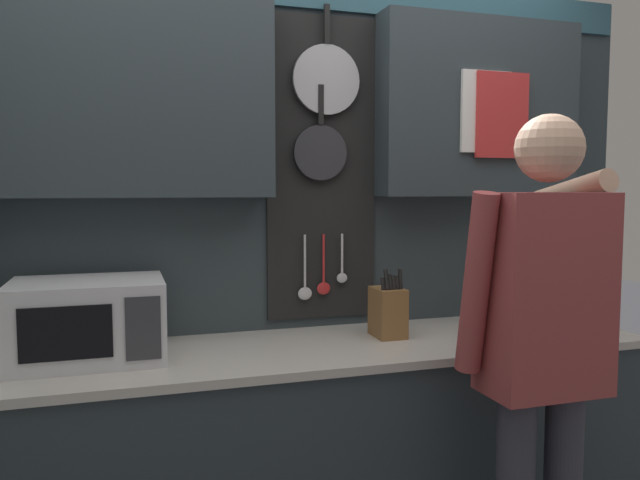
{
  "coord_description": "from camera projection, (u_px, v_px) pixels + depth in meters",
  "views": [
    {
      "loc": [
        -0.73,
        -2.16,
        1.48
      ],
      "look_at": [
        0.02,
        0.2,
        1.27
      ],
      "focal_mm": 35.0,
      "sensor_mm": 36.0,
      "label": 1
    }
  ],
  "objects": [
    {
      "name": "utensil_crock",
      "position": [
        503.0,
        310.0,
        2.59
      ],
      "size": [
        0.11,
        0.11,
        0.34
      ],
      "color": "white",
      "rests_on": "base_cabinet_counter"
    },
    {
      "name": "knife_block",
      "position": [
        388.0,
        311.0,
        2.43
      ],
      "size": [
        0.11,
        0.15,
        0.27
      ],
      "color": "brown",
      "rests_on": "base_cabinet_counter"
    },
    {
      "name": "back_wall_unit",
      "position": [
        311.0,
        188.0,
        2.53
      ],
      "size": [
        2.98,
        0.23,
        2.34
      ],
      "color": "#2D383D",
      "rests_on": "ground_plane"
    },
    {
      "name": "base_cabinet_counter",
      "position": [
        332.0,
        462.0,
        2.36
      ],
      "size": [
        2.41,
        0.63,
        0.9
      ],
      "color": "#2D383D",
      "rests_on": "ground_plane"
    },
    {
      "name": "microwave",
      "position": [
        88.0,
        320.0,
        2.09
      ],
      "size": [
        0.49,
        0.37,
        0.27
      ],
      "color": "silver",
      "rests_on": "base_cabinet_counter"
    },
    {
      "name": "person",
      "position": [
        541.0,
        335.0,
        1.96
      ],
      "size": [
        0.54,
        0.67,
        1.71
      ],
      "color": "#383842",
      "rests_on": "ground_plane"
    }
  ]
}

